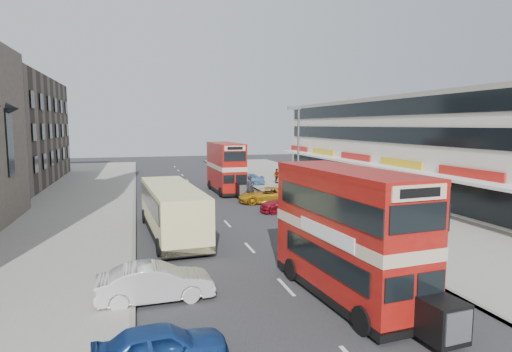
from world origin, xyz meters
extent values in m
plane|color=#28282B|center=(0.00, 0.00, 0.00)|extent=(160.00, 160.00, 0.00)
cube|color=#28282B|center=(0.00, 20.00, 0.01)|extent=(12.00, 90.00, 0.01)
cube|color=gray|center=(12.00, 20.00, 0.07)|extent=(12.00, 90.00, 0.15)
cube|color=gray|center=(-12.00, 20.00, 0.07)|extent=(12.00, 90.00, 0.15)
cube|color=gray|center=(-6.10, 20.00, 0.07)|extent=(0.20, 90.00, 0.16)
cube|color=gray|center=(6.10, 20.00, 0.07)|extent=(0.20, 90.00, 0.16)
cube|color=beige|center=(20.00, 22.00, 4.50)|extent=(8.00, 46.00, 9.00)
cube|color=black|center=(15.95, 22.00, 1.60)|extent=(0.10, 44.00, 2.40)
cube|color=gray|center=(20.00, 22.00, 9.10)|extent=(8.20, 46.20, 0.40)
cube|color=white|center=(15.10, 22.00, 3.00)|extent=(1.80, 44.00, 0.20)
cylinder|color=slate|center=(6.60, 18.00, 4.00)|extent=(0.16, 0.16, 8.00)
cube|color=slate|center=(6.20, 18.00, 8.00)|extent=(1.00, 0.20, 0.25)
cube|color=black|center=(1.89, 0.43, 0.33)|extent=(3.11, 7.84, 0.33)
cube|color=maroon|center=(1.89, 0.43, 1.48)|extent=(3.09, 7.84, 2.10)
cube|color=beige|center=(1.89, 0.43, 2.68)|extent=(3.14, 7.88, 0.43)
cube|color=maroon|center=(1.89, 0.43, 3.82)|extent=(3.09, 7.84, 2.01)
cube|color=maroon|center=(1.89, 0.43, 4.90)|extent=(3.11, 7.86, 0.24)
cube|color=black|center=(2.89, -3.89, 0.86)|extent=(1.25, 1.25, 1.24)
cube|color=black|center=(2.66, 27.72, 0.33)|extent=(2.59, 7.55, 0.33)
cube|color=maroon|center=(2.66, 27.72, 1.45)|extent=(2.57, 7.55, 2.06)
cube|color=beige|center=(2.66, 27.72, 2.62)|extent=(2.61, 7.59, 0.42)
cube|color=maroon|center=(2.66, 27.72, 3.74)|extent=(2.57, 7.55, 1.96)
cube|color=maroon|center=(2.66, 27.72, 4.79)|extent=(2.59, 7.57, 0.23)
cube|color=black|center=(3.38, 23.45, 0.84)|extent=(1.15, 1.16, 1.21)
cube|color=black|center=(-3.84, 11.81, 0.42)|extent=(3.44, 10.76, 0.42)
cube|color=beige|center=(-3.84, 11.81, 1.64)|extent=(3.42, 10.76, 2.75)
imported|color=navy|center=(-5.29, -2.79, 0.63)|extent=(3.84, 1.86, 1.26)
imported|color=beige|center=(-5.26, 2.00, 0.72)|extent=(4.44, 1.72, 1.44)
imported|color=maroon|center=(5.52, 16.62, 0.70)|extent=(5.00, 2.50, 1.39)
imported|color=#C48413|center=(4.85, 20.91, 0.67)|extent=(5.08, 2.79, 1.35)
imported|color=#5A87B4|center=(5.55, 31.47, 0.73)|extent=(4.42, 2.06, 1.46)
imported|color=gray|center=(8.36, 14.23, 1.10)|extent=(0.83, 0.83, 1.90)
imported|color=gray|center=(9.27, 31.67, 0.98)|extent=(1.03, 0.87, 1.65)
imported|color=gray|center=(3.52, 21.35, 0.44)|extent=(0.76, 1.74, 0.89)
imported|color=black|center=(3.52, 21.35, 1.34)|extent=(0.76, 0.54, 1.98)
camera|label=1|loc=(-5.77, -14.31, 6.67)|focal=30.44mm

